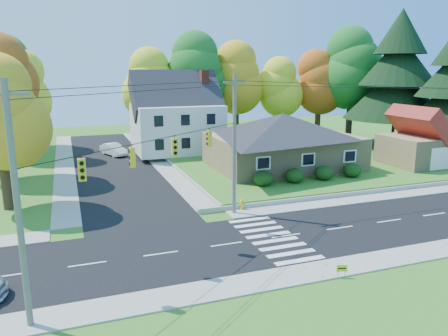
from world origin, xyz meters
name	(u,v)px	position (x,y,z in m)	size (l,w,h in m)	color
ground	(286,236)	(0.00, 0.00, 0.00)	(120.00, 120.00, 0.00)	#3D7923
road_main	(286,236)	(0.00, 0.00, 0.01)	(90.00, 8.00, 0.02)	black
road_cross	(112,163)	(-8.00, 26.00, 0.01)	(8.00, 44.00, 0.02)	black
sidewalk_north	(254,211)	(0.00, 5.00, 0.04)	(90.00, 2.00, 0.08)	#9C9A90
sidewalk_south	(331,269)	(0.00, -5.00, 0.04)	(90.00, 2.00, 0.08)	#9C9A90
lawn	(300,156)	(13.00, 21.00, 0.25)	(30.00, 30.00, 0.50)	#3D7923
ranch_house	(283,140)	(8.00, 16.00, 3.27)	(14.60, 10.60, 5.40)	tan
colonial_house	(177,117)	(0.04, 28.00, 4.58)	(10.40, 8.40, 9.60)	silver
garage	(422,142)	(22.00, 11.99, 2.84)	(7.30, 6.30, 4.60)	tan
hedge_row	(310,174)	(7.50, 9.80, 1.14)	(10.70, 1.70, 1.27)	#163A10
traffic_infrastructure	(276,152)	(-0.15, 1.35, 5.15)	(38.10, 10.66, 10.00)	#666059
tree_lot_0	(149,84)	(-2.00, 34.00, 8.31)	(6.72, 6.72, 12.51)	#3F2A19
tree_lot_1	(196,74)	(4.00, 33.00, 9.61)	(7.84, 7.84, 14.60)	#3F2A19
tree_lot_2	(236,78)	(10.00, 34.00, 8.96)	(7.28, 7.28, 13.56)	#3F2A19
tree_lot_3	(278,88)	(16.00, 33.00, 7.65)	(6.16, 6.16, 11.47)	#3F2A19
tree_lot_4	(319,83)	(22.00, 32.00, 8.31)	(6.72, 6.72, 12.51)	#3F2A19
tree_lot_5	(352,69)	(26.00, 30.00, 10.27)	(8.40, 8.40, 15.64)	#3F2A19
conifer_east_a	(398,76)	(27.00, 22.00, 9.39)	(12.80, 12.80, 16.96)	#3F2A19
tree_west_2	(21,91)	(-17.00, 32.00, 7.81)	(6.72, 6.72, 12.51)	#3F2A19
tree_west_3	(8,78)	(-19.00, 40.00, 9.11)	(7.84, 7.84, 14.60)	#3F2A19
white_car	(114,149)	(-7.32, 30.32, 0.74)	(1.52, 4.37, 1.44)	white
fire_hydrant	(242,205)	(-0.67, 5.69, 0.40)	(0.48, 0.37, 0.84)	gold
yard_sign	(342,269)	(-0.02, -5.95, 0.49)	(0.53, 0.21, 0.69)	black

